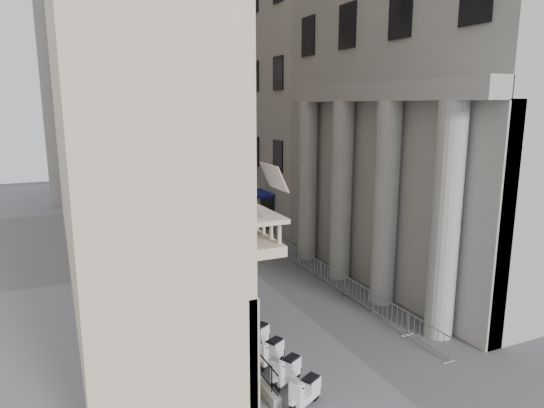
{
  "coord_description": "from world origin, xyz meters",
  "views": [
    {
      "loc": [
        -10.25,
        -8.78,
        9.78
      ],
      "look_at": [
        0.27,
        14.67,
        4.5
      ],
      "focal_mm": 32.0,
      "sensor_mm": 36.0,
      "label": 1
    }
  ],
  "objects_px": {
    "pedestrian_a": "(206,227)",
    "pedestrian_b": "(240,216)",
    "street_lamp": "(151,179)",
    "scooter_0": "(305,408)",
    "security_tent": "(179,224)",
    "info_kiosk": "(164,240)"
  },
  "relations": [
    {
      "from": "pedestrian_a",
      "to": "pedestrian_b",
      "type": "xyz_separation_m",
      "value": [
        3.54,
        2.33,
        0.02
      ]
    },
    {
      "from": "street_lamp",
      "to": "pedestrian_a",
      "type": "distance_m",
      "value": 5.42
    },
    {
      "from": "scooter_0",
      "to": "pedestrian_b",
      "type": "distance_m",
      "value": 24.2
    },
    {
      "from": "scooter_0",
      "to": "street_lamp",
      "type": "relative_size",
      "value": 0.2
    },
    {
      "from": "security_tent",
      "to": "street_lamp",
      "type": "distance_m",
      "value": 7.38
    },
    {
      "from": "security_tent",
      "to": "scooter_0",
      "type": "bearing_deg",
      "value": -89.43
    },
    {
      "from": "pedestrian_a",
      "to": "pedestrian_b",
      "type": "bearing_deg",
      "value": -166.72
    },
    {
      "from": "street_lamp",
      "to": "info_kiosk",
      "type": "relative_size",
      "value": 4.67
    },
    {
      "from": "scooter_0",
      "to": "pedestrian_a",
      "type": "distance_m",
      "value": 21.19
    },
    {
      "from": "security_tent",
      "to": "info_kiosk",
      "type": "bearing_deg",
      "value": 96.73
    },
    {
      "from": "pedestrian_a",
      "to": "street_lamp",
      "type": "bearing_deg",
      "value": -55.73
    },
    {
      "from": "scooter_0",
      "to": "pedestrian_b",
      "type": "bearing_deg",
      "value": -43.15
    },
    {
      "from": "scooter_0",
      "to": "pedestrian_b",
      "type": "relative_size",
      "value": 0.78
    },
    {
      "from": "security_tent",
      "to": "street_lamp",
      "type": "xyz_separation_m",
      "value": [
        -0.33,
        7.15,
        1.8
      ]
    },
    {
      "from": "scooter_0",
      "to": "security_tent",
      "type": "xyz_separation_m",
      "value": [
        -0.16,
        16.26,
        2.6
      ]
    },
    {
      "from": "security_tent",
      "to": "street_lamp",
      "type": "relative_size",
      "value": 0.51
    },
    {
      "from": "scooter_0",
      "to": "security_tent",
      "type": "bearing_deg",
      "value": -27.14
    },
    {
      "from": "pedestrian_b",
      "to": "info_kiosk",
      "type": "bearing_deg",
      "value": 54.08
    },
    {
      "from": "info_kiosk",
      "to": "pedestrian_b",
      "type": "relative_size",
      "value": 0.83
    },
    {
      "from": "info_kiosk",
      "to": "scooter_0",
      "type": "bearing_deg",
      "value": -75.93
    },
    {
      "from": "pedestrian_b",
      "to": "pedestrian_a",
      "type": "bearing_deg",
      "value": 57.89
    },
    {
      "from": "security_tent",
      "to": "pedestrian_b",
      "type": "distance_m",
      "value": 9.79
    }
  ]
}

